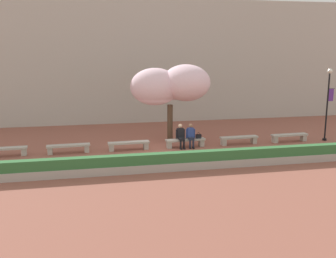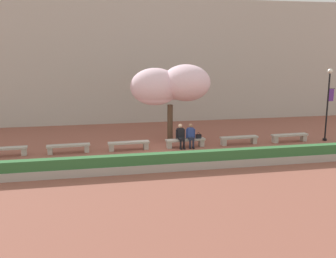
{
  "view_description": "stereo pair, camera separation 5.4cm",
  "coord_description": "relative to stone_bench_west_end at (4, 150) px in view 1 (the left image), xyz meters",
  "views": [
    {
      "loc": [
        -3.7,
        -20.08,
        5.16
      ],
      "look_at": [
        0.62,
        0.2,
        1.0
      ],
      "focal_mm": 42.0,
      "sensor_mm": 36.0,
      "label": 1
    },
    {
      "loc": [
        -3.65,
        -20.09,
        5.16
      ],
      "look_at": [
        0.62,
        0.2,
        1.0
      ],
      "focal_mm": 42.0,
      "sensor_mm": 36.0,
      "label": 2
    }
  ],
  "objects": [
    {
      "name": "stone_bench_west_end",
      "position": [
        0.0,
        0.0,
        0.0
      ],
      "size": [
        2.18,
        0.49,
        0.45
      ],
      "color": "#ADA89E",
      "rests_on": "ground"
    },
    {
      "name": "stone_bench_far_east",
      "position": [
        15.41,
        0.0,
        0.0
      ],
      "size": [
        2.18,
        0.49,
        0.45
      ],
      "color": "#ADA89E",
      "rests_on": "ground"
    },
    {
      "name": "person_seated_right",
      "position": [
        9.53,
        -0.05,
        0.39
      ],
      "size": [
        0.51,
        0.7,
        1.29
      ],
      "color": "black",
      "rests_on": "ground"
    },
    {
      "name": "stone_bench_near_west",
      "position": [
        3.08,
        0.0,
        0.0
      ],
      "size": [
        2.18,
        0.49,
        0.45
      ],
      "color": "#ADA89E",
      "rests_on": "ground"
    },
    {
      "name": "stone_bench_east_end",
      "position": [
        12.33,
        0.0,
        0.0
      ],
      "size": [
        2.18,
        0.49,
        0.45
      ],
      "color": "#ADA89E",
      "rests_on": "ground"
    },
    {
      "name": "ground_plane",
      "position": [
        7.71,
        0.0,
        -0.31
      ],
      "size": [
        100.0,
        100.0,
        0.0
      ],
      "primitive_type": "plane",
      "color": "#8E5142"
    },
    {
      "name": "planter_hedge_foreground",
      "position": [
        7.71,
        -3.96,
        0.07
      ],
      "size": [
        22.21,
        0.5,
        0.8
      ],
      "color": "#ADA89E",
      "rests_on": "ground"
    },
    {
      "name": "lamp_post_with_banner",
      "position": [
        17.61,
        -0.13,
        2.18
      ],
      "size": [
        0.54,
        0.28,
        4.16
      ],
      "color": "black",
      "rests_on": "ground"
    },
    {
      "name": "building_facade",
      "position": [
        7.71,
        9.8,
        4.06
      ],
      "size": [
        35.16,
        4.0,
        8.75
      ],
      "primitive_type": "cube",
      "color": "#B7B2A8",
      "rests_on": "ground"
    },
    {
      "name": "person_seated_left",
      "position": [
        8.97,
        -0.05,
        0.39
      ],
      "size": [
        0.51,
        0.69,
        1.29
      ],
      "color": "black",
      "rests_on": "ground"
    },
    {
      "name": "cherry_tree_main",
      "position": [
        8.76,
        1.42,
        2.94
      ],
      "size": [
        4.48,
        2.85,
        4.4
      ],
      "color": "#473323",
      "rests_on": "ground"
    },
    {
      "name": "stone_bench_near_east",
      "position": [
        9.25,
        0.0,
        0.0
      ],
      "size": [
        2.18,
        0.49,
        0.45
      ],
      "color": "#ADA89E",
      "rests_on": "ground"
    },
    {
      "name": "stone_bench_center",
      "position": [
        6.17,
        0.0,
        0.0
      ],
      "size": [
        2.18,
        0.49,
        0.45
      ],
      "color": "#ADA89E",
      "rests_on": "ground"
    },
    {
      "name": "handbag",
      "position": [
        9.98,
        -0.0,
        0.27
      ],
      "size": [
        0.3,
        0.15,
        0.34
      ],
      "color": "black",
      "rests_on": "stone_bench_near_east"
    }
  ]
}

